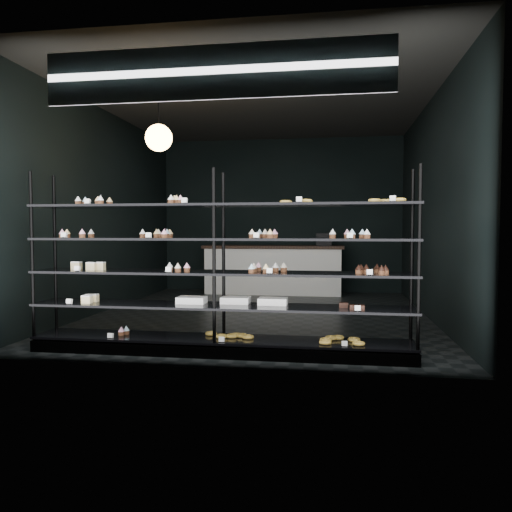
# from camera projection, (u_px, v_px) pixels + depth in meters

# --- Properties ---
(room) EXTENTS (5.01, 6.01, 3.20)m
(room) POSITION_uv_depth(u_px,v_px,m) (260.00, 210.00, 7.56)
(room) COLOR black
(room) RESTS_ON ground
(display_shelf) EXTENTS (4.00, 0.50, 1.91)m
(display_shelf) POSITION_uv_depth(u_px,v_px,m) (216.00, 294.00, 5.20)
(display_shelf) COLOR black
(display_shelf) RESTS_ON room
(signage) EXTENTS (3.30, 0.05, 0.50)m
(signage) POSITION_uv_depth(u_px,v_px,m) (214.00, 73.00, 4.61)
(signage) COLOR #0E0D44
(signage) RESTS_ON room
(pendant_lamp) EXTENTS (0.34, 0.34, 0.90)m
(pendant_lamp) POSITION_uv_depth(u_px,v_px,m) (159.00, 138.00, 6.25)
(pendant_lamp) COLOR black
(pendant_lamp) RESTS_ON room
(service_counter) EXTENTS (2.82, 0.65, 1.23)m
(service_counter) POSITION_uv_depth(u_px,v_px,m) (274.00, 269.00, 10.09)
(service_counter) COLOR white
(service_counter) RESTS_ON room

